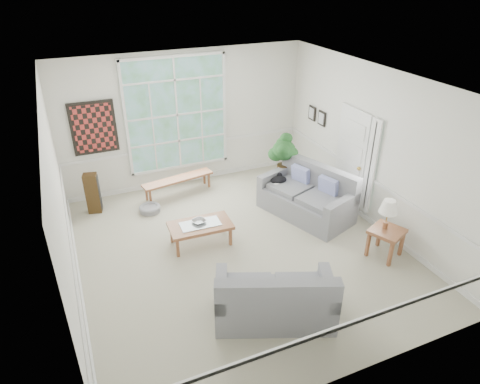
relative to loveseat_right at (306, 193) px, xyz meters
name	(u,v)px	position (x,y,z in m)	size (l,w,h in m)	color
floor	(239,249)	(-1.70, -0.57, -0.51)	(5.50, 6.00, 0.01)	#A7A28B
ceiling	(239,83)	(-1.70, -0.57, 2.50)	(5.50, 6.00, 0.02)	white
wall_back	(186,119)	(-1.70, 2.43, 1.00)	(5.50, 0.02, 3.00)	white
wall_front	(349,287)	(-1.70, -3.57, 1.00)	(5.50, 0.02, 3.00)	white
wall_left	(61,208)	(-4.45, -0.57, 1.00)	(0.02, 6.00, 3.00)	white
wall_right	(375,149)	(1.05, -0.57, 1.00)	(0.02, 6.00, 3.00)	white
window_back	(177,115)	(-1.90, 2.39, 1.15)	(2.30, 0.08, 2.40)	white
entry_door	(350,159)	(1.01, 0.03, 0.55)	(0.08, 0.90, 2.10)	white
door_sidelight	(371,167)	(1.01, -0.60, 0.65)	(0.08, 0.26, 1.90)	white
wall_art	(94,128)	(-3.65, 2.38, 1.10)	(0.90, 0.06, 1.10)	maroon
wall_frame_near	(321,118)	(1.01, 1.18, 1.05)	(0.04, 0.26, 0.32)	black
wall_frame_far	(312,113)	(1.01, 1.58, 1.05)	(0.04, 0.26, 0.32)	black
loveseat_right	(306,193)	(0.00, 0.00, 0.00)	(0.96, 1.86, 1.00)	gray
loveseat_front	(275,292)	(-1.89, -2.28, -0.05)	(1.68, 0.87, 0.91)	gray
coffee_table	(201,234)	(-2.28, -0.13, -0.29)	(1.12, 0.61, 0.42)	brown
pewter_bowl	(199,221)	(-2.29, -0.08, -0.05)	(0.29, 0.29, 0.07)	#949499
window_bench	(178,186)	(-2.12, 1.90, -0.31)	(1.61, 0.31, 0.38)	brown
end_table	(281,184)	(-0.03, 0.97, -0.26)	(0.49, 0.49, 0.49)	brown
houseplant	(284,155)	(-0.02, 0.95, 0.45)	(0.54, 0.54, 0.92)	#1F4E20
side_table	(385,243)	(0.56, -1.74, -0.24)	(0.52, 0.52, 0.53)	brown
table_lamp	(387,215)	(0.55, -1.67, 0.30)	(0.32, 0.32, 0.54)	white
pet_bed	(150,209)	(-2.89, 1.38, -0.44)	(0.44, 0.44, 0.13)	gray
floor_speaker	(93,193)	(-3.92, 1.83, -0.07)	(0.27, 0.21, 0.86)	#372510
cat	(279,180)	(-0.32, 0.58, 0.09)	(0.35, 0.25, 0.17)	black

